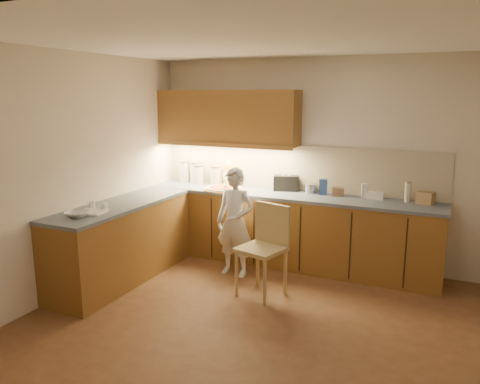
% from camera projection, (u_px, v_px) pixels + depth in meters
% --- Properties ---
extents(room, '(4.54, 4.50, 2.62)m').
position_uv_depth(room, '(266.00, 149.00, 4.06)').
color(room, brown).
rests_on(room, ground).
extents(l_counter, '(3.77, 2.62, 0.92)m').
position_uv_depth(l_counter, '(233.00, 233.00, 5.79)').
color(l_counter, brown).
rests_on(l_counter, ground).
extents(backsplash, '(3.75, 0.02, 0.58)m').
position_uv_depth(backsplash, '(295.00, 168.00, 6.07)').
color(backsplash, '#C0B295').
rests_on(backsplash, l_counter).
extents(upper_cabinets, '(1.95, 0.36, 0.73)m').
position_uv_depth(upper_cabinets, '(227.00, 117.00, 6.17)').
color(upper_cabinets, brown).
rests_on(upper_cabinets, ground).
extents(pizza_on_board, '(0.51, 0.51, 0.20)m').
position_uv_depth(pizza_on_board, '(223.00, 189.00, 6.09)').
color(pizza_on_board, tan).
rests_on(pizza_on_board, l_counter).
extents(child, '(0.49, 0.34, 1.31)m').
position_uv_depth(child, '(235.00, 222.00, 5.57)').
color(child, white).
rests_on(child, ground).
extents(wooden_chair, '(0.54, 0.54, 0.99)m').
position_uv_depth(wooden_chair, '(266.00, 243.00, 5.04)').
color(wooden_chair, tan).
rests_on(wooden_chair, ground).
extents(mixing_bowl, '(0.29, 0.29, 0.06)m').
position_uv_depth(mixing_bowl, '(77.00, 214.00, 4.76)').
color(mixing_bowl, silver).
rests_on(mixing_bowl, l_counter).
extents(canister_a, '(0.15, 0.15, 0.30)m').
position_uv_depth(canister_a, '(184.00, 171.00, 6.65)').
color(canister_a, silver).
rests_on(canister_a, l_counter).
extents(canister_b, '(0.17, 0.17, 0.30)m').
position_uv_depth(canister_b, '(196.00, 172.00, 6.60)').
color(canister_b, silver).
rests_on(canister_b, l_counter).
extents(canister_c, '(0.14, 0.14, 0.26)m').
position_uv_depth(canister_c, '(199.00, 174.00, 6.51)').
color(canister_c, silver).
rests_on(canister_c, l_counter).
extents(canister_d, '(0.16, 0.16, 0.27)m').
position_uv_depth(canister_d, '(216.00, 175.00, 6.42)').
color(canister_d, silver).
rests_on(canister_d, l_counter).
extents(oil_jug, '(0.14, 0.12, 0.34)m').
position_uv_depth(oil_jug, '(228.00, 175.00, 6.35)').
color(oil_jug, gold).
rests_on(oil_jug, l_counter).
extents(toaster, '(0.35, 0.26, 0.20)m').
position_uv_depth(toaster, '(286.00, 183.00, 6.06)').
color(toaster, black).
rests_on(toaster, l_counter).
extents(steel_pot, '(0.15, 0.15, 0.12)m').
position_uv_depth(steel_pot, '(310.00, 188.00, 5.92)').
color(steel_pot, '#A4A4A9').
rests_on(steel_pot, l_counter).
extents(blue_box, '(0.11, 0.09, 0.20)m').
position_uv_depth(blue_box, '(323.00, 187.00, 5.80)').
color(blue_box, '#2E4B8B').
rests_on(blue_box, l_counter).
extents(card_box_a, '(0.16, 0.13, 0.10)m').
position_uv_depth(card_box_a, '(338.00, 192.00, 5.75)').
color(card_box_a, '#956C50').
rests_on(card_box_a, l_counter).
extents(white_bottle, '(0.07, 0.07, 0.17)m').
position_uv_depth(white_bottle, '(364.00, 191.00, 5.62)').
color(white_bottle, silver).
rests_on(white_bottle, l_counter).
extents(flat_pack, '(0.19, 0.13, 0.08)m').
position_uv_depth(flat_pack, '(375.00, 196.00, 5.59)').
color(flat_pack, white).
rests_on(flat_pack, l_counter).
extents(tall_jar, '(0.08, 0.08, 0.23)m').
position_uv_depth(tall_jar, '(408.00, 192.00, 5.40)').
color(tall_jar, silver).
rests_on(tall_jar, l_counter).
extents(card_box_b, '(0.21, 0.19, 0.14)m').
position_uv_depth(card_box_b, '(426.00, 198.00, 5.33)').
color(card_box_b, '#9C7C54').
rests_on(card_box_b, l_counter).
extents(dough_cloth, '(0.32, 0.27, 0.02)m').
position_uv_depth(dough_cloth, '(91.00, 212.00, 4.91)').
color(dough_cloth, silver).
rests_on(dough_cloth, l_counter).
extents(spice_jar_a, '(0.07, 0.07, 0.08)m').
position_uv_depth(spice_jar_a, '(92.00, 205.00, 5.10)').
color(spice_jar_a, white).
rests_on(spice_jar_a, l_counter).
extents(spice_jar_b, '(0.08, 0.08, 0.08)m').
position_uv_depth(spice_jar_b, '(105.00, 207.00, 5.04)').
color(spice_jar_b, white).
rests_on(spice_jar_b, l_counter).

